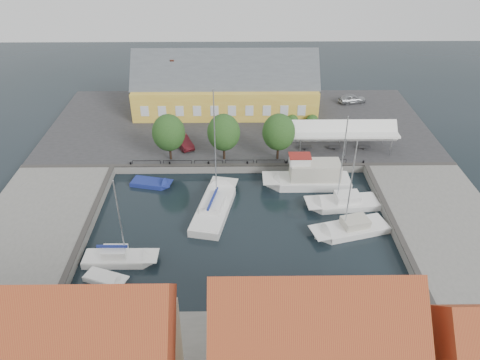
# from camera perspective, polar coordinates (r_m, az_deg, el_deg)

# --- Properties ---
(ground) EXTENTS (140.00, 140.00, 0.00)m
(ground) POSITION_cam_1_polar(r_m,az_deg,el_deg) (52.03, 0.08, -4.93)
(ground) COLOR black
(ground) RESTS_ON ground
(north_quay) EXTENTS (56.00, 26.00, 1.00)m
(north_quay) POSITION_cam_1_polar(r_m,az_deg,el_deg) (71.48, -0.16, 6.62)
(north_quay) COLOR #2D2D30
(north_quay) RESTS_ON ground
(west_quay) EXTENTS (12.00, 24.00, 1.00)m
(west_quay) POSITION_cam_1_polar(r_m,az_deg,el_deg) (54.52, -23.80, -5.54)
(west_quay) COLOR slate
(west_quay) RESTS_ON ground
(east_quay) EXTENTS (12.00, 24.00, 1.00)m
(east_quay) POSITION_cam_1_polar(r_m,az_deg,el_deg) (54.98, 23.80, -5.20)
(east_quay) COLOR slate
(east_quay) RESTS_ON ground
(quay_edge_fittings) EXTENTS (56.00, 24.72, 0.40)m
(quay_edge_fittings) POSITION_cam_1_polar(r_m,az_deg,el_deg) (55.29, 0.04, -1.08)
(quay_edge_fittings) COLOR #383533
(quay_edge_fittings) RESTS_ON north_quay
(warehouse) EXTENTS (28.56, 14.00, 9.55)m
(warehouse) POSITION_cam_1_polar(r_m,az_deg,el_deg) (74.86, -2.23, 11.10)
(warehouse) COLOR gold
(warehouse) RESTS_ON north_quay
(tent_canopy) EXTENTS (14.00, 4.00, 2.83)m
(tent_canopy) POSITION_cam_1_polar(r_m,az_deg,el_deg) (64.12, 12.58, 5.80)
(tent_canopy) COLOR white
(tent_canopy) RESTS_ON north_quay
(quay_trees) EXTENTS (18.20, 4.20, 6.30)m
(quay_trees) POSITION_cam_1_polar(r_m,az_deg,el_deg) (59.69, -2.00, 5.82)
(quay_trees) COLOR black
(quay_trees) RESTS_ON north_quay
(car_silver) EXTENTS (4.74, 2.70, 1.52)m
(car_silver) POSITION_cam_1_polar(r_m,az_deg,el_deg) (80.11, 13.52, 9.62)
(car_silver) COLOR #9B9EA3
(car_silver) RESTS_ON north_quay
(car_red) EXTENTS (3.56, 4.73, 1.49)m
(car_red) POSITION_cam_1_polar(r_m,az_deg,el_deg) (64.69, -6.97, 4.69)
(car_red) COLOR #4E1218
(car_red) RESTS_ON north_quay
(center_sailboat) EXTENTS (5.46, 11.42, 14.87)m
(center_sailboat) POSITION_cam_1_polar(r_m,az_deg,el_deg) (53.30, -3.13, -3.47)
(center_sailboat) COLOR white
(center_sailboat) RESTS_ON ground
(trawler) EXTENTS (10.94, 3.30, 5.00)m
(trawler) POSITION_cam_1_polar(r_m,az_deg,el_deg) (58.02, 8.53, 0.24)
(trawler) COLOR white
(trawler) RESTS_ON ground
(east_boat_a) EXTENTS (8.71, 3.61, 11.98)m
(east_boat_a) POSITION_cam_1_polar(r_m,az_deg,el_deg) (55.41, 12.52, -2.87)
(east_boat_a) COLOR white
(east_boat_a) RESTS_ON ground
(east_boat_b) EXTENTS (8.86, 4.92, 11.61)m
(east_boat_b) POSITION_cam_1_polar(r_m,az_deg,el_deg) (51.67, 13.40, -5.92)
(east_boat_b) COLOR white
(east_boat_b) RESTS_ON ground
(west_boat_d) EXTENTS (7.47, 2.33, 10.08)m
(west_boat_d) POSITION_cam_1_polar(r_m,az_deg,el_deg) (48.18, -14.54, -9.36)
(west_boat_d) COLOR white
(west_boat_d) RESTS_ON ground
(launch_sw) EXTENTS (4.49, 2.97, 0.98)m
(launch_sw) POSITION_cam_1_polar(r_m,az_deg,el_deg) (46.62, -16.06, -11.63)
(launch_sw) COLOR white
(launch_sw) RESTS_ON ground
(launch_nw) EXTENTS (5.35, 3.09, 0.88)m
(launch_nw) POSITION_cam_1_polar(r_m,az_deg,el_deg) (58.99, -10.81, -0.49)
(launch_nw) COLOR navy
(launch_nw) RESTS_ON ground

